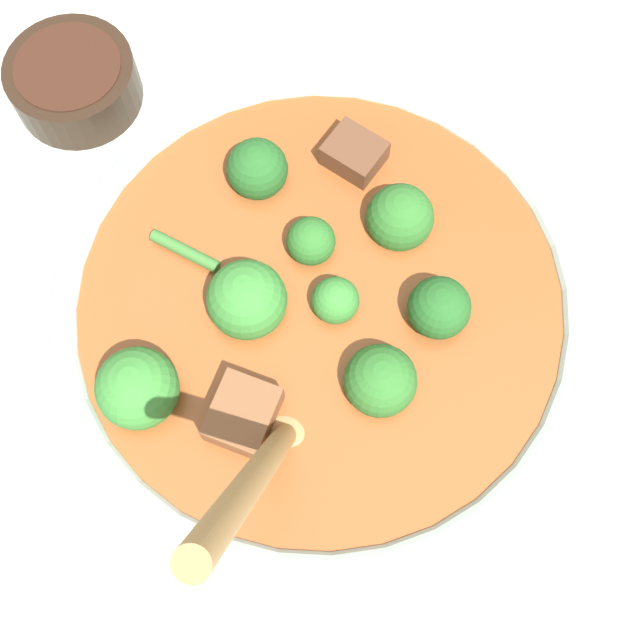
# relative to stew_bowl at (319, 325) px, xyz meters

# --- Properties ---
(ground_plane) EXTENTS (4.00, 4.00, 0.00)m
(ground_plane) POSITION_rel_stew_bowl_xyz_m (-0.00, -0.00, -0.06)
(ground_plane) COLOR #ADBCAD
(stew_bowl) EXTENTS (0.29, 0.30, 0.28)m
(stew_bowl) POSITION_rel_stew_bowl_xyz_m (0.00, 0.00, 0.00)
(stew_bowl) COLOR #B2C6BC
(stew_bowl) RESTS_ON ground_plane
(condiment_bowl) EXTENTS (0.09, 0.09, 0.04)m
(condiment_bowl) POSITION_rel_stew_bowl_xyz_m (0.24, -0.13, -0.04)
(condiment_bowl) COLOR black
(condiment_bowl) RESTS_ON ground_plane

